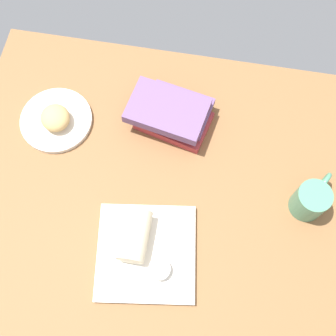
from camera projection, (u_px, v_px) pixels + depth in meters
The scene contains 8 objects.
dining_table at pixel (163, 199), 114.77cm from camera, with size 110.00×90.00×4.00cm, color brown.
round_plate at pixel (56, 120), 120.19cm from camera, with size 19.82×19.82×1.40cm, color silver.
scone_pastry at pixel (55, 118), 117.03cm from camera, with size 8.31×7.81×4.71cm, color tan.
square_plate at pixel (146, 253), 106.76cm from camera, with size 24.03×24.03×1.60cm, color silver.
sauce_cup at pixel (160, 269), 103.40cm from camera, with size 5.23×5.23×2.13cm.
breakfast_wrap at pixel (135, 236), 104.08cm from camera, with size 6.80×6.80×12.43cm, color beige.
book_stack at pixel (172, 113), 117.06cm from camera, with size 23.94×18.47×8.01cm.
coffee_mug at pixel (311, 199), 107.55cm from camera, with size 9.28×12.49×9.44cm.
Camera 1 is at (-7.09, 33.40, 111.88)cm, focal length 46.39 mm.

